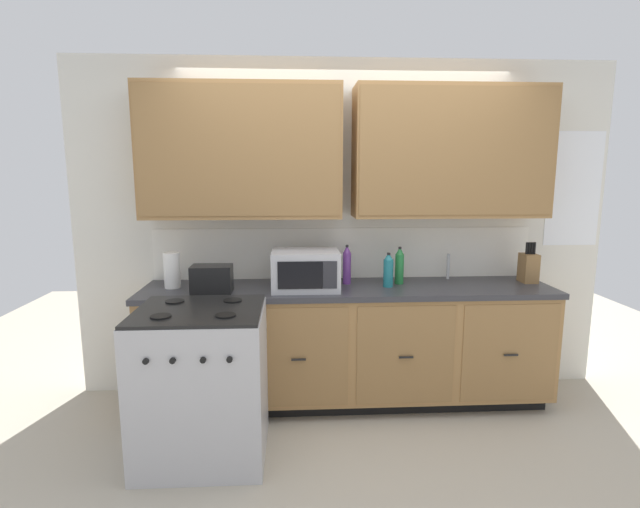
# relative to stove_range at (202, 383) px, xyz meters

# --- Properties ---
(ground_plane) EXTENTS (8.00, 8.00, 0.00)m
(ground_plane) POSITION_rel_stove_range_xyz_m (0.97, 0.33, -0.47)
(ground_plane) COLOR #B2A893
(wall_unit) EXTENTS (4.18, 0.40, 2.59)m
(wall_unit) POSITION_rel_stove_range_xyz_m (0.97, 0.83, 1.20)
(wall_unit) COLOR silver
(wall_unit) RESTS_ON ground_plane
(counter_run) EXTENTS (3.01, 0.64, 0.91)m
(counter_run) POSITION_rel_stove_range_xyz_m (0.97, 0.63, -0.00)
(counter_run) COLOR black
(counter_run) RESTS_ON ground_plane
(stove_range) EXTENTS (0.76, 0.68, 0.95)m
(stove_range) POSITION_rel_stove_range_xyz_m (0.00, 0.00, 0.00)
(stove_range) COLOR #B7B7BC
(stove_range) RESTS_ON ground_plane
(microwave) EXTENTS (0.48, 0.37, 0.28)m
(microwave) POSITION_rel_stove_range_xyz_m (0.65, 0.57, 0.58)
(microwave) COLOR #B7B7BC
(microwave) RESTS_ON counter_run
(toaster) EXTENTS (0.28, 0.18, 0.19)m
(toaster) POSITION_rel_stove_range_xyz_m (-0.01, 0.52, 0.54)
(toaster) COLOR black
(toaster) RESTS_ON counter_run
(knife_block) EXTENTS (0.11, 0.14, 0.31)m
(knife_block) POSITION_rel_stove_range_xyz_m (2.36, 0.69, 0.56)
(knife_block) COLOR olive
(knife_block) RESTS_ON counter_run
(sink_faucet) EXTENTS (0.02, 0.02, 0.20)m
(sink_faucet) POSITION_rel_stove_range_xyz_m (1.78, 0.84, 0.54)
(sink_faucet) COLOR #B2B5BA
(sink_faucet) RESTS_ON counter_run
(paper_towel_roll) EXTENTS (0.12, 0.12, 0.26)m
(paper_towel_roll) POSITION_rel_stove_range_xyz_m (-0.32, 0.66, 0.57)
(paper_towel_roll) COLOR white
(paper_towel_roll) RESTS_ON counter_run
(bottle_violet) EXTENTS (0.06, 0.06, 0.30)m
(bottle_violet) POSITION_rel_stove_range_xyz_m (0.96, 0.72, 0.59)
(bottle_violet) COLOR #663384
(bottle_violet) RESTS_ON counter_run
(bottle_green) EXTENTS (0.07, 0.07, 0.28)m
(bottle_green) POSITION_rel_stove_range_xyz_m (1.36, 0.70, 0.58)
(bottle_green) COLOR #237A38
(bottle_green) RESTS_ON counter_run
(bottle_teal) EXTENTS (0.07, 0.07, 0.25)m
(bottle_teal) POSITION_rel_stove_range_xyz_m (1.26, 0.60, 0.57)
(bottle_teal) COLOR #1E707A
(bottle_teal) RESTS_ON counter_run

